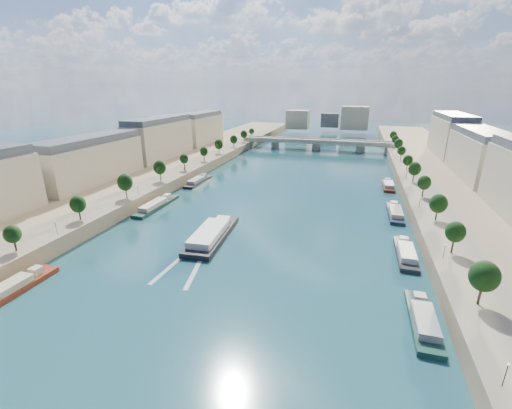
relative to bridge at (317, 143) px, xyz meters
The scene contains 17 objects.
ground 120.53m from the bridge, 90.00° to the right, with size 700.00×700.00×0.00m, color #0B2F31.
quay_left 140.33m from the bridge, 120.88° to the right, with size 44.00×520.00×5.00m, color #9E8460.
quay_right 140.33m from the bridge, 59.12° to the right, with size 44.00×520.00×5.00m, color #9E8460.
pave_left 133.23m from the bridge, 115.33° to the right, with size 14.00×520.00×0.10m, color gray.
pave_right 133.23m from the bridge, 64.67° to the right, with size 14.00×520.00×0.10m, color gray.
trees_left 130.68m from the bridge, 114.91° to the right, with size 4.80×268.80×8.26m.
trees_right 123.48m from the bridge, 63.52° to the right, with size 4.80×268.80×8.26m.
lamps_left 140.62m from the bridge, 111.93° to the right, with size 0.36×200.36×4.28m.
lamps_right 126.83m from the bridge, 65.54° to the right, with size 0.36×200.36×4.28m.
buildings_left 138.24m from the bridge, 128.10° to the right, with size 16.00×226.00×23.20m.
buildings_right 138.24m from the bridge, 51.90° to the right, with size 16.00×226.00×23.20m.
skyline 99.61m from the bridge, 88.15° to the left, with size 79.00×42.00×22.00m.
bridge is the anchor object (origin of this frame).
tour_barge 170.56m from the bridge, 94.25° to the right, with size 11.16×31.93×4.26m.
wake 187.06m from the bridge, 93.88° to the right, with size 10.75×26.03×0.04m.
moored_barges_left 184.70m from the bridge, 104.27° to the right, with size 5.00×156.13×3.60m.
moored_barges_right 171.90m from the bridge, 74.65° to the right, with size 5.00×159.80×3.60m.
Camera 1 is at (29.09, -41.46, 46.13)m, focal length 24.00 mm.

